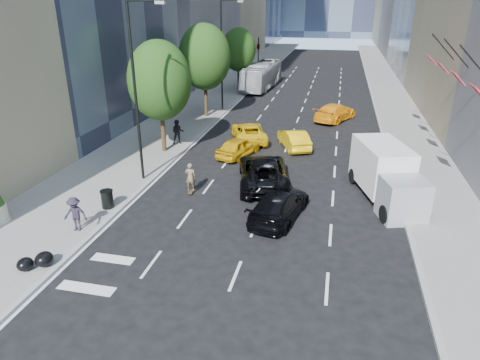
% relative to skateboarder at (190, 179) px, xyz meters
% --- Properties ---
extents(ground, '(160.00, 160.00, 0.00)m').
position_rel_skateboarder_xyz_m(ground, '(3.20, -3.00, -0.81)').
color(ground, black).
rests_on(ground, ground).
extents(sidewalk_left, '(6.00, 120.00, 0.15)m').
position_rel_skateboarder_xyz_m(sidewalk_left, '(-5.80, 27.00, -0.74)').
color(sidewalk_left, slate).
rests_on(sidewalk_left, ground).
extents(sidewalk_right, '(4.00, 120.00, 0.15)m').
position_rel_skateboarder_xyz_m(sidewalk_right, '(13.20, 27.00, -0.74)').
color(sidewalk_right, slate).
rests_on(sidewalk_right, ground).
extents(lamp_near, '(2.13, 0.22, 10.00)m').
position_rel_skateboarder_xyz_m(lamp_near, '(-3.12, 1.00, 5.00)').
color(lamp_near, black).
rests_on(lamp_near, sidewalk_left).
extents(lamp_far, '(2.13, 0.22, 10.00)m').
position_rel_skateboarder_xyz_m(lamp_far, '(-3.12, 19.00, 5.00)').
color(lamp_far, black).
rests_on(lamp_far, sidewalk_left).
extents(tree_near, '(4.20, 4.20, 7.46)m').
position_rel_skateboarder_xyz_m(tree_near, '(-4.00, 6.00, 4.16)').
color(tree_near, '#331D13').
rests_on(tree_near, sidewalk_left).
extents(tree_mid, '(4.50, 4.50, 7.99)m').
position_rel_skateboarder_xyz_m(tree_mid, '(-4.00, 16.00, 4.50)').
color(tree_mid, '#331D13').
rests_on(tree_mid, sidewalk_left).
extents(tree_far, '(3.90, 3.90, 6.92)m').
position_rel_skateboarder_xyz_m(tree_far, '(-4.00, 29.00, 3.81)').
color(tree_far, '#331D13').
rests_on(tree_far, sidewalk_left).
extents(traffic_signal, '(2.48, 0.53, 5.20)m').
position_rel_skateboarder_xyz_m(traffic_signal, '(-3.20, 37.00, 3.42)').
color(traffic_signal, black).
rests_on(traffic_signal, sidewalk_left).
extents(facade_flags, '(1.85, 13.30, 2.05)m').
position_rel_skateboarder_xyz_m(facade_flags, '(13.84, 7.00, 5.37)').
color(facade_flags, black).
rests_on(facade_flags, ground).
extents(skateboarder, '(0.64, 0.47, 1.63)m').
position_rel_skateboarder_xyz_m(skateboarder, '(0.00, 0.00, 0.00)').
color(skateboarder, brown).
rests_on(skateboarder, ground).
extents(black_sedan_lincoln, '(3.95, 6.30, 1.62)m').
position_rel_skateboarder_xyz_m(black_sedan_lincoln, '(3.70, 2.00, -0.00)').
color(black_sedan_lincoln, black).
rests_on(black_sedan_lincoln, ground).
extents(black_sedan_mercedes, '(2.86, 5.08, 1.39)m').
position_rel_skateboarder_xyz_m(black_sedan_mercedes, '(5.17, -1.87, -0.12)').
color(black_sedan_mercedes, black).
rests_on(black_sedan_mercedes, ground).
extents(taxi_a, '(2.71, 4.18, 1.32)m').
position_rel_skateboarder_xyz_m(taxi_a, '(1.20, 6.45, -0.15)').
color(taxi_a, '#D09B0A').
rests_on(taxi_a, ground).
extents(taxi_b, '(2.91, 4.35, 1.36)m').
position_rel_skateboarder_xyz_m(taxi_b, '(4.68, 9.07, -0.13)').
color(taxi_b, '#E4B20C').
rests_on(taxi_b, ground).
extents(taxi_c, '(3.76, 5.39, 1.37)m').
position_rel_skateboarder_xyz_m(taxi_c, '(1.20, 10.00, -0.13)').
color(taxi_c, yellow).
rests_on(taxi_c, ground).
extents(taxi_d, '(4.05, 5.55, 1.49)m').
position_rel_skateboarder_xyz_m(taxi_d, '(7.40, 17.50, -0.07)').
color(taxi_d, '#FF9E0D').
rests_on(taxi_d, ground).
extents(city_bus, '(3.29, 11.02, 3.03)m').
position_rel_skateboarder_xyz_m(city_bus, '(-1.60, 30.94, 0.70)').
color(city_bus, '#B3B5BA').
rests_on(city_bus, ground).
extents(box_truck, '(3.76, 6.29, 2.84)m').
position_rel_skateboarder_xyz_m(box_truck, '(10.32, 1.50, 0.63)').
color(box_truck, silver).
rests_on(box_truck, ground).
extents(pedestrian_a, '(1.04, 0.93, 1.78)m').
position_rel_skateboarder_xyz_m(pedestrian_a, '(-3.60, 7.68, 0.23)').
color(pedestrian_a, black).
rests_on(pedestrian_a, sidewalk_left).
extents(pedestrian_b, '(1.16, 1.03, 1.89)m').
position_rel_skateboarder_xyz_m(pedestrian_b, '(-8.00, 15.00, 0.28)').
color(pedestrian_b, black).
rests_on(pedestrian_b, sidewalk_left).
extents(pedestrian_c, '(1.13, 0.75, 1.64)m').
position_rel_skateboarder_xyz_m(pedestrian_c, '(-3.60, -5.40, 0.16)').
color(pedestrian_c, '#241D2C').
rests_on(pedestrian_c, sidewalk_left).
extents(trash_can, '(0.59, 0.59, 0.89)m').
position_rel_skateboarder_xyz_m(trash_can, '(-3.40, -2.97, -0.22)').
color(trash_can, black).
rests_on(trash_can, sidewalk_left).
extents(garbage_bags, '(1.18, 1.14, 0.58)m').
position_rel_skateboarder_xyz_m(garbage_bags, '(-3.48, -8.39, -0.39)').
color(garbage_bags, black).
rests_on(garbage_bags, sidewalk_left).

